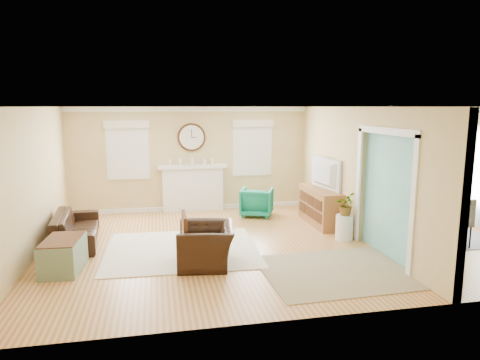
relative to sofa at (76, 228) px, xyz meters
name	(u,v)px	position (x,y,z in m)	size (l,w,h in m)	color
floor	(283,242)	(3.95, -0.75, -0.29)	(9.00, 9.00, 0.00)	#9C6325
wall_back	(250,158)	(3.95, 2.25, 1.01)	(9.00, 0.02, 2.60)	tan
wall_front	(357,215)	(3.95, -3.75, 1.01)	(9.00, 0.02, 2.60)	tan
wall_left	(30,184)	(-0.55, -0.75, 1.01)	(0.02, 6.00, 2.60)	tan
ceiling	(286,107)	(3.95, -0.75, 2.31)	(9.00, 6.00, 0.02)	white
partition	(352,169)	(5.46, -0.47, 1.07)	(0.17, 6.00, 2.60)	tan
fireplace	(193,187)	(2.45, 2.13, 0.31)	(1.70, 0.30, 1.17)	white
wall_clock	(192,137)	(2.45, 2.22, 1.56)	(0.70, 0.07, 0.70)	#482412
window_left	(128,146)	(0.90, 2.20, 1.37)	(1.05, 0.13, 1.42)	white
window_right	(252,144)	(4.00, 2.20, 1.37)	(1.05, 0.13, 1.42)	white
pendant	(429,127)	(6.95, -0.75, 1.91)	(0.30, 0.30, 0.55)	gold
rug_cream	(182,249)	(1.98, -0.85, -0.28)	(2.73, 2.37, 0.01)	#F1E9CD
rug_jute	(337,271)	(4.34, -2.39, -0.28)	(2.34, 1.91, 0.01)	#938261
rug_grey	(414,229)	(6.97, -0.45, -0.28)	(2.34, 2.92, 0.01)	slate
sofa	(76,228)	(0.00, 0.00, 0.00)	(1.99, 0.78, 0.58)	black
eames_chair	(206,245)	(2.33, -1.67, 0.04)	(1.03, 0.90, 0.67)	black
green_chair	(257,202)	(3.91, 1.31, 0.05)	(0.73, 0.75, 0.68)	#157759
trunk	(63,255)	(0.05, -1.49, -0.03)	(0.63, 0.96, 0.53)	gray
credenza	(321,206)	(5.17, 0.37, 0.11)	(0.54, 1.58, 0.80)	brown
tv	(321,174)	(5.15, 0.37, 0.85)	(1.17, 0.15, 0.68)	black
garden_stool	(344,227)	(5.17, -0.85, -0.04)	(0.34, 0.34, 0.50)	white
potted_plant	(345,204)	(5.17, -0.85, 0.42)	(0.39, 0.34, 0.43)	#337F33
dining_table	(415,215)	(6.97, -0.45, 0.02)	(1.76, 0.98, 0.62)	#482412
dining_chair_n	(387,197)	(6.89, 0.56, 0.21)	(0.40, 0.40, 0.86)	slate
dining_chair_s	(458,218)	(7.07, -1.63, 0.26)	(0.44, 0.44, 0.93)	slate
dining_chair_w	(394,206)	(6.40, -0.54, 0.26)	(0.45, 0.45, 0.94)	white
dining_chair_e	(443,202)	(7.63, -0.44, 0.26)	(0.51, 0.51, 0.94)	slate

